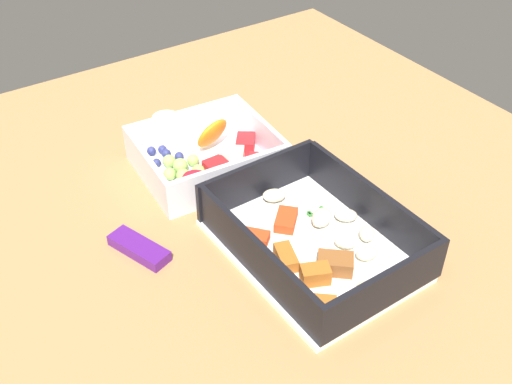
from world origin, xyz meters
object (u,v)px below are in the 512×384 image
object	(u,v)px
paper_cup_liner	(166,123)
candy_bar	(139,248)
pasta_container	(315,240)
fruit_bowl	(208,158)

from	to	relation	value
paper_cup_liner	candy_bar	bearing A→B (deg)	145.89
pasta_container	paper_cup_liner	bearing A→B (deg)	3.28
paper_cup_liner	fruit_bowl	bearing A→B (deg)	-178.49
pasta_container	fruit_bowl	bearing A→B (deg)	4.76
fruit_bowl	candy_bar	bearing A→B (deg)	123.18
fruit_bowl	paper_cup_liner	world-z (taller)	fruit_bowl
fruit_bowl	candy_bar	xyz separation A→B (cm)	(-8.74, 13.37, -1.05)
candy_bar	paper_cup_liner	xyz separation A→B (cm)	(19.32, -13.09, 0.44)
fruit_bowl	candy_bar	distance (cm)	16.01
pasta_container	fruit_bowl	size ratio (longest dim) A/B	1.26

